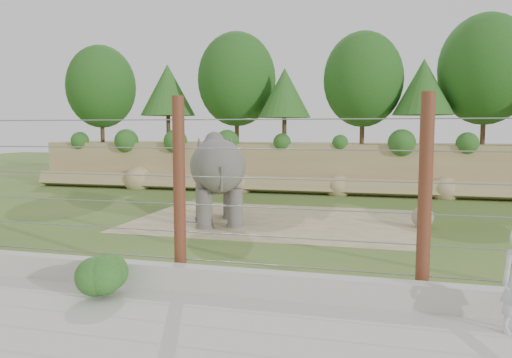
# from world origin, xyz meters

# --- Properties ---
(ground) EXTENTS (90.00, 90.00, 0.00)m
(ground) POSITION_xyz_m (0.00, 0.00, 0.00)
(ground) COLOR #38561B
(ground) RESTS_ON ground
(back_embankment) EXTENTS (30.00, 5.52, 8.77)m
(back_embankment) POSITION_xyz_m (0.59, 12.68, 3.97)
(back_embankment) COLOR #9E845A
(back_embankment) RESTS_ON ground
(dirt_patch) EXTENTS (10.00, 7.00, 0.02)m
(dirt_patch) POSITION_xyz_m (0.50, 3.00, 0.01)
(dirt_patch) COLOR #8D805B
(dirt_patch) RESTS_ON ground
(drain_grate) EXTENTS (1.00, 0.60, 0.03)m
(drain_grate) POSITION_xyz_m (-2.39, 2.12, 0.04)
(drain_grate) COLOR #262628
(drain_grate) RESTS_ON dirt_patch
(elephant) EXTENTS (3.02, 4.18, 3.11)m
(elephant) POSITION_xyz_m (-1.36, 1.99, 1.55)
(elephant) COLOR #59534F
(elephant) RESTS_ON ground
(stone_ball) EXTENTS (0.72, 0.72, 0.72)m
(stone_ball) POSITION_xyz_m (5.50, 2.89, 0.38)
(stone_ball) COLOR gray
(stone_ball) RESTS_ON dirt_patch
(retaining_wall) EXTENTS (26.00, 0.35, 0.50)m
(retaining_wall) POSITION_xyz_m (0.00, -5.00, 0.25)
(retaining_wall) COLOR beige
(retaining_wall) RESTS_ON ground
(walkway) EXTENTS (26.00, 4.00, 0.01)m
(walkway) POSITION_xyz_m (0.00, -7.00, 0.01)
(walkway) COLOR beige
(walkway) RESTS_ON ground
(barrier_fence) EXTENTS (20.26, 0.26, 4.00)m
(barrier_fence) POSITION_xyz_m (0.00, -4.50, 2.00)
(barrier_fence) COLOR #542818
(barrier_fence) RESTS_ON ground
(walkway_shrub) EXTENTS (0.79, 0.79, 0.79)m
(walkway_shrub) POSITION_xyz_m (-1.19, -5.80, 0.41)
(walkway_shrub) COLOR #256320
(walkway_shrub) RESTS_ON walkway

